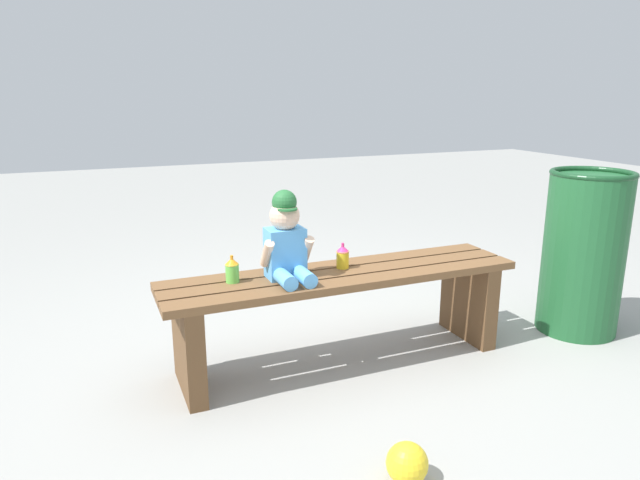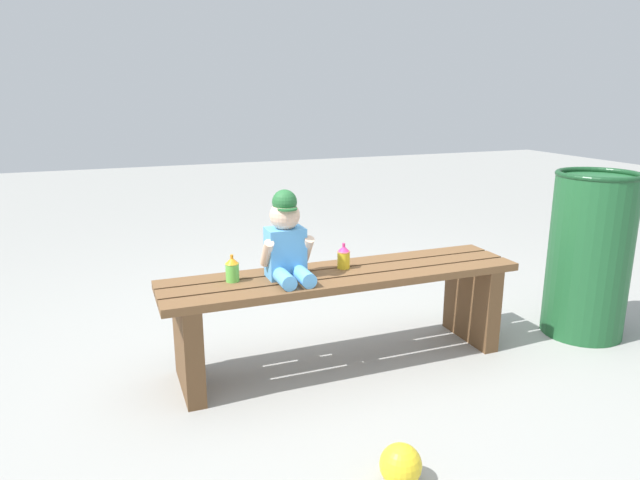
# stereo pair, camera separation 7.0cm
# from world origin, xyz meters

# --- Properties ---
(ground_plane) EXTENTS (16.00, 16.00, 0.00)m
(ground_plane) POSITION_xyz_m (0.00, 0.00, 0.00)
(ground_plane) COLOR #999993
(park_bench) EXTENTS (1.72, 0.39, 0.46)m
(park_bench) POSITION_xyz_m (0.00, 0.00, 0.32)
(park_bench) COLOR brown
(park_bench) RESTS_ON ground_plane
(child_figure) EXTENTS (0.23, 0.27, 0.40)m
(child_figure) POSITION_xyz_m (-0.28, 0.01, 0.64)
(child_figure) COLOR #59A5E5
(child_figure) RESTS_ON park_bench
(sippy_cup_left) EXTENTS (0.06, 0.06, 0.12)m
(sippy_cup_left) POSITION_xyz_m (-0.52, 0.05, 0.52)
(sippy_cup_left) COLOR #66CC4C
(sippy_cup_left) RESTS_ON park_bench
(sippy_cup_right) EXTENTS (0.06, 0.06, 0.12)m
(sippy_cup_right) POSITION_xyz_m (0.02, 0.05, 0.52)
(sippy_cup_right) COLOR yellow
(sippy_cup_right) RESTS_ON park_bench
(toy_ball) EXTENTS (0.14, 0.14, 0.14)m
(toy_ball) POSITION_xyz_m (-0.18, -0.90, 0.07)
(toy_ball) COLOR yellow
(toy_ball) RESTS_ON ground_plane
(trash_bin) EXTENTS (0.43, 0.43, 0.89)m
(trash_bin) POSITION_xyz_m (1.36, -0.15, 0.45)
(trash_bin) COLOR #1E592D
(trash_bin) RESTS_ON ground_plane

